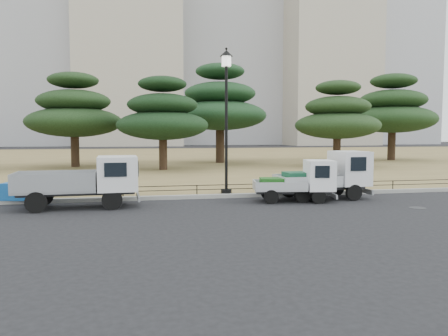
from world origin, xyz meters
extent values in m
plane|color=black|center=(0.00, 0.00, 0.00)|extent=(220.00, 220.00, 0.00)
cube|color=olive|center=(0.00, 30.60, 0.07)|extent=(120.00, 56.00, 0.15)
cube|color=gray|center=(0.00, 2.60, 0.08)|extent=(120.00, 0.25, 0.16)
cylinder|color=black|center=(-4.30, 0.52, 0.36)|extent=(0.73, 0.18, 0.72)
cylinder|color=black|center=(-4.38, 2.07, 0.36)|extent=(0.73, 0.18, 0.72)
cylinder|color=black|center=(-6.79, 0.40, 0.36)|extent=(0.73, 0.18, 0.72)
cylinder|color=black|center=(-6.87, 1.95, 0.36)|extent=(0.73, 0.18, 0.72)
cube|color=#2D2D30|center=(-5.55, 1.23, 0.55)|extent=(4.06, 1.04, 0.13)
cube|color=gray|center=(-6.27, 1.20, 0.96)|extent=(2.86, 1.70, 0.70)
cube|color=silver|center=(-4.13, 1.30, 1.23)|extent=(1.48, 1.78, 1.23)
cylinder|color=black|center=(3.37, 0.38, 0.27)|extent=(0.56, 0.24, 0.54)
cylinder|color=black|center=(3.57, 1.54, 0.27)|extent=(0.56, 0.24, 0.54)
cylinder|color=black|center=(1.58, 0.69, 0.27)|extent=(0.56, 0.24, 0.54)
cylinder|color=black|center=(1.78, 1.85, 0.27)|extent=(0.56, 0.24, 0.54)
cube|color=#2D2D30|center=(2.60, 1.11, 0.40)|extent=(3.00, 1.16, 0.13)
cube|color=#B1B4B9|center=(2.08, 1.20, 0.64)|extent=(2.20, 1.56, 0.36)
cube|color=white|center=(3.62, 0.94, 1.05)|extent=(1.23, 1.50, 1.17)
cube|color=#1B5719|center=(1.88, 1.24, 0.74)|extent=(1.23, 0.98, 0.40)
cylinder|color=black|center=(5.06, 0.83, 0.33)|extent=(0.66, 0.19, 0.66)
cylinder|color=black|center=(5.02, 2.29, 0.33)|extent=(0.66, 0.19, 0.66)
cylinder|color=black|center=(2.87, 0.76, 0.33)|extent=(0.66, 0.19, 0.66)
cylinder|color=black|center=(2.83, 2.22, 0.33)|extent=(0.66, 0.19, 0.66)
cube|color=#2D2D30|center=(3.98, 1.53, 0.48)|extent=(3.56, 0.92, 0.15)
cube|color=silver|center=(3.34, 1.51, 0.78)|extent=(2.49, 1.56, 0.44)
cube|color=silver|center=(5.22, 1.56, 1.25)|extent=(1.28, 1.66, 1.39)
cube|color=#185537|center=(3.09, 1.50, 0.89)|extent=(1.37, 1.01, 0.48)
cylinder|color=black|center=(0.28, 2.90, 0.23)|extent=(0.45, 0.45, 0.16)
cylinder|color=black|center=(0.28, 2.90, 2.89)|extent=(0.12, 0.12, 5.15)
cylinder|color=white|center=(0.28, 2.90, 5.67)|extent=(0.41, 0.41, 0.41)
cone|color=black|center=(0.28, 2.90, 6.01)|extent=(0.54, 0.54, 0.26)
cylinder|color=black|center=(0.00, 2.75, 0.35)|extent=(38.00, 0.03, 0.03)
cylinder|color=black|center=(0.00, 2.75, 0.53)|extent=(38.00, 0.03, 0.03)
cylinder|color=black|center=(0.00, 2.75, 0.35)|extent=(0.04, 0.04, 0.40)
cube|color=#1556A5|center=(-7.74, 2.81, 0.47)|extent=(1.58, 1.30, 0.65)
cube|color=#1556A5|center=(-7.46, 2.67, 0.94)|extent=(0.75, 0.68, 0.28)
cylinder|color=#2D2D30|center=(6.50, -1.20, 0.01)|extent=(0.60, 0.60, 0.01)
cylinder|color=black|center=(-8.05, 19.44, 1.53)|extent=(0.62, 0.62, 2.76)
ellipsoid|color=black|center=(-8.05, 19.44, 3.53)|extent=(7.09, 7.09, 2.27)
ellipsoid|color=black|center=(-8.05, 19.44, 5.09)|extent=(5.41, 5.41, 1.73)
ellipsoid|color=black|center=(-8.05, 19.44, 6.64)|extent=(3.74, 3.74, 1.20)
cylinder|color=black|center=(-1.66, 15.52, 1.41)|extent=(0.57, 0.57, 2.52)
ellipsoid|color=black|center=(-1.66, 15.52, 3.24)|extent=(6.36, 6.36, 2.03)
ellipsoid|color=black|center=(-1.66, 15.52, 4.66)|extent=(4.86, 4.86, 1.55)
ellipsoid|color=black|center=(-1.66, 15.52, 6.08)|extent=(3.35, 3.35, 1.07)
cylinder|color=black|center=(3.62, 22.05, 1.81)|extent=(0.75, 0.75, 3.33)
ellipsoid|color=#163319|center=(3.62, 22.05, 4.23)|extent=(8.01, 8.01, 2.56)
ellipsoid|color=#163319|center=(3.62, 22.05, 6.10)|extent=(6.11, 6.11, 1.96)
ellipsoid|color=#163319|center=(3.62, 22.05, 7.97)|extent=(4.22, 4.22, 1.35)
cylinder|color=black|center=(11.73, 16.29, 1.43)|extent=(0.58, 0.58, 2.57)
ellipsoid|color=#1C3216|center=(11.73, 16.29, 3.29)|extent=(6.51, 6.51, 2.08)
ellipsoid|color=#1C3216|center=(11.73, 16.29, 4.74)|extent=(4.97, 4.97, 1.59)
ellipsoid|color=#1C3216|center=(11.73, 16.29, 6.18)|extent=(3.43, 3.43, 1.10)
cylinder|color=black|center=(20.22, 22.35, 1.73)|extent=(0.71, 0.71, 3.16)
ellipsoid|color=#193116|center=(20.22, 22.35, 4.02)|extent=(8.06, 8.06, 2.58)
ellipsoid|color=#193116|center=(20.22, 22.35, 5.79)|extent=(6.16, 6.16, 1.97)
ellipsoid|color=#193116|center=(20.22, 22.35, 7.57)|extent=(4.25, 4.25, 1.36)
cube|color=#AAA08C|center=(-5.00, 85.00, 27.50)|extent=(22.00, 20.00, 55.00)
cube|color=#AAA08C|center=(40.00, 82.00, 24.00)|extent=(20.00, 18.00, 48.00)
cube|color=#A0A0A5|center=(58.00, 90.00, 35.00)|extent=(24.00, 20.00, 70.00)
cylinder|color=#D83F33|center=(72.00, 85.00, 30.00)|extent=(1.80, 1.80, 60.00)
camera|label=1|loc=(-3.39, -15.13, 2.69)|focal=35.00mm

